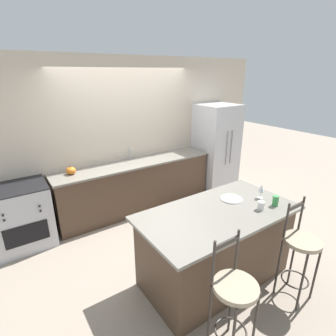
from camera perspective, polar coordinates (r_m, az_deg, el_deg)
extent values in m
plane|color=gray|center=(4.81, -4.72, -10.21)|extent=(18.00, 18.00, 0.00)
cube|color=beige|center=(4.85, -8.98, 7.10)|extent=(6.00, 0.07, 2.70)
cube|color=#4C3828|center=(4.88, -6.90, -3.97)|extent=(2.88, 0.59, 0.88)
cube|color=gray|center=(4.72, -7.14, 1.13)|extent=(2.92, 0.63, 0.03)
cube|color=black|center=(4.71, -7.14, 1.26)|extent=(0.56, 0.32, 0.01)
cylinder|color=#ADAFB5|center=(4.85, -8.30, 3.20)|extent=(0.02, 0.02, 0.22)
cylinder|color=#ADAFB5|center=(4.77, -8.04, 4.17)|extent=(0.02, 0.12, 0.02)
cube|color=#4C3828|center=(3.35, 10.39, -16.44)|extent=(1.75, 0.87, 0.89)
cube|color=gray|center=(3.10, 10.94, -9.53)|extent=(1.87, 0.99, 0.03)
cube|color=#BCBCC1|center=(5.69, 10.29, 4.37)|extent=(0.79, 0.74, 1.81)
cylinder|color=#939399|center=(5.37, 12.71, 4.24)|extent=(0.02, 0.02, 0.69)
cylinder|color=#939399|center=(5.46, 13.63, 4.43)|extent=(0.02, 0.02, 0.69)
cube|color=#B7B7BC|center=(4.40, -29.15, -9.21)|extent=(0.77, 0.67, 0.92)
cube|color=black|center=(4.15, -28.35, -12.59)|extent=(0.55, 0.01, 0.29)
cube|color=black|center=(4.21, -30.23, -3.60)|extent=(0.77, 0.67, 0.02)
cylinder|color=black|center=(3.97, -32.29, -8.73)|extent=(0.03, 0.02, 0.03)
cylinder|color=black|center=(3.98, -26.17, -7.49)|extent=(0.03, 0.02, 0.03)
cylinder|color=black|center=(4.01, -32.09, -9.66)|extent=(0.03, 0.02, 0.03)
cylinder|color=black|center=(4.02, -26.01, -8.43)|extent=(0.03, 0.02, 0.03)
cylinder|color=#332D28|center=(2.77, 18.37, -29.61)|extent=(0.02, 0.02, 0.72)
cylinder|color=#332D28|center=(2.73, 9.01, -29.38)|extent=(0.02, 0.02, 0.72)
cylinder|color=#332D28|center=(2.87, 13.56, -26.61)|extent=(0.02, 0.02, 0.72)
torus|color=#332D28|center=(2.84, 13.46, -31.27)|extent=(0.30, 0.30, 0.02)
cylinder|color=gray|center=(2.47, 14.51, -23.80)|extent=(0.39, 0.39, 0.04)
cylinder|color=#332D28|center=(2.31, 9.88, -19.51)|extent=(0.02, 0.02, 0.41)
cylinder|color=#332D28|center=(2.47, 14.76, -16.85)|extent=(0.02, 0.02, 0.41)
cube|color=#332D28|center=(2.31, 12.67, -15.60)|extent=(0.28, 0.02, 0.04)
cylinder|color=#332D28|center=(3.29, 27.08, -21.43)|extent=(0.02, 0.02, 0.72)
cylinder|color=#332D28|center=(3.50, 29.48, -19.19)|extent=(0.02, 0.02, 0.72)
cylinder|color=#332D28|center=(3.39, 22.83, -19.37)|extent=(0.02, 0.02, 0.72)
cylinder|color=#332D28|center=(3.58, 25.43, -17.36)|extent=(0.02, 0.02, 0.72)
torus|color=#332D28|center=(3.52, 25.86, -20.96)|extent=(0.30, 0.30, 0.02)
cylinder|color=gray|center=(3.22, 27.28, -13.97)|extent=(0.39, 0.39, 0.04)
cylinder|color=#332D28|center=(3.05, 24.39, -10.43)|extent=(0.02, 0.02, 0.41)
cylinder|color=#332D28|center=(3.27, 27.03, -8.76)|extent=(0.02, 0.02, 0.41)
cube|color=#332D28|center=(3.10, 26.13, -7.46)|extent=(0.28, 0.02, 0.04)
cylinder|color=white|center=(3.40, 13.63, -6.53)|extent=(0.27, 0.27, 0.01)
torus|color=white|center=(3.39, 13.64, -6.44)|extent=(0.26, 0.26, 0.01)
cylinder|color=white|center=(3.53, 19.43, -6.14)|extent=(0.07, 0.07, 0.00)
cylinder|color=white|center=(3.51, 19.51, -5.50)|extent=(0.01, 0.01, 0.08)
cone|color=white|center=(3.48, 19.68, -4.14)|extent=(0.08, 0.08, 0.10)
cylinder|color=white|center=(3.23, 19.56, -7.71)|extent=(0.08, 0.08, 0.10)
torus|color=white|center=(3.26, 19.99, -7.47)|extent=(0.07, 0.01, 0.07)
cylinder|color=#3D934C|center=(3.38, 22.35, -6.61)|extent=(0.07, 0.07, 0.13)
ellipsoid|color=orange|center=(4.37, -20.39, -0.53)|extent=(0.15, 0.15, 0.12)
cylinder|color=brown|center=(4.35, -20.50, 0.34)|extent=(0.02, 0.02, 0.02)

